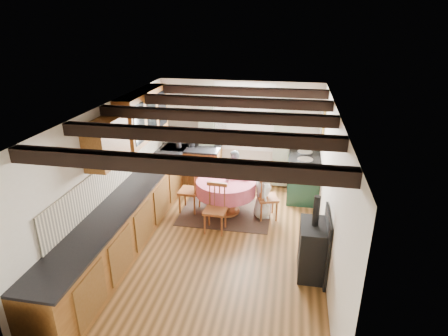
% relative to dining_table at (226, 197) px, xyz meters
% --- Properties ---
extents(floor, '(3.60, 5.50, 0.00)m').
position_rel_dining_table_xyz_m(floor, '(0.04, -1.24, -0.35)').
color(floor, '#9E6632').
rests_on(floor, ground).
extents(ceiling, '(3.60, 5.50, 0.00)m').
position_rel_dining_table_xyz_m(ceiling, '(0.04, -1.24, 2.05)').
color(ceiling, white).
rests_on(ceiling, ground).
extents(wall_back, '(3.60, 0.00, 2.40)m').
position_rel_dining_table_xyz_m(wall_back, '(0.04, 1.51, 0.85)').
color(wall_back, silver).
rests_on(wall_back, ground).
extents(wall_front, '(3.60, 0.00, 2.40)m').
position_rel_dining_table_xyz_m(wall_front, '(0.04, -3.99, 0.85)').
color(wall_front, silver).
rests_on(wall_front, ground).
extents(wall_left, '(0.00, 5.50, 2.40)m').
position_rel_dining_table_xyz_m(wall_left, '(-1.76, -1.24, 0.85)').
color(wall_left, silver).
rests_on(wall_left, ground).
extents(wall_right, '(0.00, 5.50, 2.40)m').
position_rel_dining_table_xyz_m(wall_right, '(1.84, -1.24, 0.85)').
color(wall_right, silver).
rests_on(wall_right, ground).
extents(beam_a, '(3.60, 0.16, 0.16)m').
position_rel_dining_table_xyz_m(beam_a, '(0.04, -3.24, 1.96)').
color(beam_a, black).
rests_on(beam_a, ceiling).
extents(beam_b, '(3.60, 0.16, 0.16)m').
position_rel_dining_table_xyz_m(beam_b, '(0.04, -2.24, 1.96)').
color(beam_b, black).
rests_on(beam_b, ceiling).
extents(beam_c, '(3.60, 0.16, 0.16)m').
position_rel_dining_table_xyz_m(beam_c, '(0.04, -1.24, 1.96)').
color(beam_c, black).
rests_on(beam_c, ceiling).
extents(beam_d, '(3.60, 0.16, 0.16)m').
position_rel_dining_table_xyz_m(beam_d, '(0.04, -0.24, 1.96)').
color(beam_d, black).
rests_on(beam_d, ceiling).
extents(beam_e, '(3.60, 0.16, 0.16)m').
position_rel_dining_table_xyz_m(beam_e, '(0.04, 0.76, 1.96)').
color(beam_e, black).
rests_on(beam_e, ceiling).
extents(splash_left, '(0.02, 4.50, 0.55)m').
position_rel_dining_table_xyz_m(splash_left, '(-1.74, -0.94, 0.85)').
color(splash_left, beige).
rests_on(splash_left, wall_left).
extents(splash_back, '(1.40, 0.02, 0.55)m').
position_rel_dining_table_xyz_m(splash_back, '(-0.96, 1.49, 0.85)').
color(splash_back, beige).
rests_on(splash_back, wall_back).
extents(base_cabinet_left, '(0.60, 5.30, 0.88)m').
position_rel_dining_table_xyz_m(base_cabinet_left, '(-1.46, -1.24, 0.09)').
color(base_cabinet_left, brown).
rests_on(base_cabinet_left, floor).
extents(base_cabinet_back, '(1.30, 0.60, 0.88)m').
position_rel_dining_table_xyz_m(base_cabinet_back, '(-1.01, 1.21, 0.09)').
color(base_cabinet_back, brown).
rests_on(base_cabinet_back, floor).
extents(worktop_left, '(0.64, 5.30, 0.04)m').
position_rel_dining_table_xyz_m(worktop_left, '(-1.44, -1.24, 0.55)').
color(worktop_left, black).
rests_on(worktop_left, base_cabinet_left).
extents(worktop_back, '(1.30, 0.64, 0.04)m').
position_rel_dining_table_xyz_m(worktop_back, '(-1.01, 1.19, 0.55)').
color(worktop_back, black).
rests_on(worktop_back, base_cabinet_back).
extents(wall_cabinet_glass, '(0.34, 1.80, 0.90)m').
position_rel_dining_table_xyz_m(wall_cabinet_glass, '(-1.59, -0.04, 1.60)').
color(wall_cabinet_glass, brown).
rests_on(wall_cabinet_glass, wall_left).
extents(wall_cabinet_solid, '(0.34, 0.90, 0.70)m').
position_rel_dining_table_xyz_m(wall_cabinet_solid, '(-1.59, -1.54, 1.55)').
color(wall_cabinet_solid, brown).
rests_on(wall_cabinet_solid, wall_left).
extents(window_frame, '(1.34, 0.03, 1.54)m').
position_rel_dining_table_xyz_m(window_frame, '(0.14, 1.50, 1.25)').
color(window_frame, white).
rests_on(window_frame, wall_back).
extents(window_pane, '(1.20, 0.01, 1.40)m').
position_rel_dining_table_xyz_m(window_pane, '(0.14, 1.50, 1.25)').
color(window_pane, white).
rests_on(window_pane, wall_back).
extents(curtain_left, '(0.35, 0.10, 2.10)m').
position_rel_dining_table_xyz_m(curtain_left, '(-0.71, 1.41, 0.75)').
color(curtain_left, '#B4D9A0').
rests_on(curtain_left, wall_back).
extents(curtain_right, '(0.35, 0.10, 2.10)m').
position_rel_dining_table_xyz_m(curtain_right, '(0.99, 1.41, 0.75)').
color(curtain_right, '#B4D9A0').
rests_on(curtain_right, wall_back).
extents(curtain_rod, '(2.00, 0.03, 0.03)m').
position_rel_dining_table_xyz_m(curtain_rod, '(0.14, 1.41, 1.85)').
color(curtain_rod, black).
rests_on(curtain_rod, wall_back).
extents(wall_picture, '(0.04, 0.50, 0.60)m').
position_rel_dining_table_xyz_m(wall_picture, '(1.81, 1.06, 1.35)').
color(wall_picture, gold).
rests_on(wall_picture, wall_right).
extents(wall_plate, '(0.30, 0.02, 0.30)m').
position_rel_dining_table_xyz_m(wall_plate, '(1.09, 1.48, 1.35)').
color(wall_plate, silver).
rests_on(wall_plate, wall_back).
extents(rug, '(1.79, 1.39, 0.01)m').
position_rel_dining_table_xyz_m(rug, '(0.00, 0.00, -0.35)').
color(rug, '#2D271D').
rests_on(rug, floor).
extents(dining_table, '(1.17, 1.17, 0.71)m').
position_rel_dining_table_xyz_m(dining_table, '(0.00, 0.00, 0.00)').
color(dining_table, '#D9566A').
rests_on(dining_table, floor).
extents(chair_near, '(0.41, 0.43, 0.91)m').
position_rel_dining_table_xyz_m(chair_near, '(-0.07, -0.73, 0.10)').
color(chair_near, '#964A1E').
rests_on(chair_near, floor).
extents(chair_left, '(0.45, 0.43, 0.95)m').
position_rel_dining_table_xyz_m(chair_left, '(-0.74, -0.05, 0.12)').
color(chair_left, '#964A1E').
rests_on(chair_left, floor).
extents(chair_right, '(0.51, 0.50, 0.92)m').
position_rel_dining_table_xyz_m(chair_right, '(0.83, -0.04, 0.11)').
color(chair_right, '#964A1E').
rests_on(chair_right, floor).
extents(aga_range, '(0.66, 1.02, 0.94)m').
position_rel_dining_table_xyz_m(aga_range, '(1.51, 1.00, 0.12)').
color(aga_range, '#1E4432').
rests_on(aga_range, floor).
extents(cast_iron_stove, '(0.40, 0.66, 1.32)m').
position_rel_dining_table_xyz_m(cast_iron_stove, '(1.62, -1.65, 0.31)').
color(cast_iron_stove, black).
rests_on(cast_iron_stove, floor).
extents(child_far, '(0.42, 0.29, 1.10)m').
position_rel_dining_table_xyz_m(child_far, '(0.06, 0.68, 0.20)').
color(child_far, '#323A3F').
rests_on(child_far, floor).
extents(child_right, '(0.44, 0.58, 1.05)m').
position_rel_dining_table_xyz_m(child_right, '(0.73, -0.02, 0.17)').
color(child_right, white).
rests_on(child_right, floor).
extents(bowl_a, '(0.32, 0.32, 0.06)m').
position_rel_dining_table_xyz_m(bowl_a, '(0.35, 0.17, 0.38)').
color(bowl_a, silver).
rests_on(bowl_a, dining_table).
extents(bowl_b, '(0.21, 0.21, 0.06)m').
position_rel_dining_table_xyz_m(bowl_b, '(0.14, 0.14, 0.38)').
color(bowl_b, silver).
rests_on(bowl_b, dining_table).
extents(cup, '(0.11, 0.11, 0.10)m').
position_rel_dining_table_xyz_m(cup, '(0.03, 0.01, 0.40)').
color(cup, silver).
rests_on(cup, dining_table).
extents(canister_tall, '(0.13, 0.13, 0.22)m').
position_rel_dining_table_xyz_m(canister_tall, '(-1.30, 1.14, 0.67)').
color(canister_tall, '#262628').
rests_on(canister_tall, worktop_back).
extents(canister_wide, '(0.17, 0.17, 0.19)m').
position_rel_dining_table_xyz_m(canister_wide, '(-1.04, 1.28, 0.66)').
color(canister_wide, '#262628').
rests_on(canister_wide, worktop_back).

